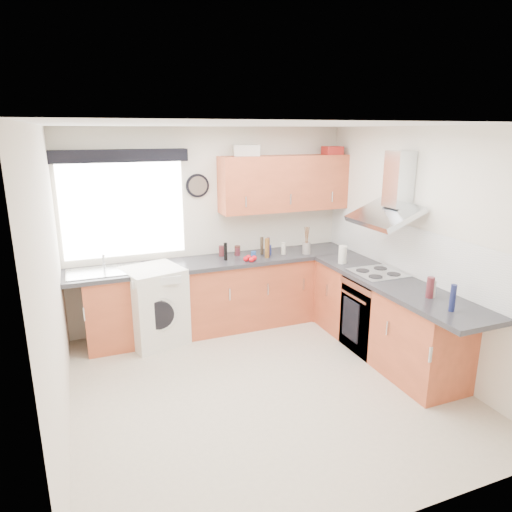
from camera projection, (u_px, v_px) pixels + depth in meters
name	position (u px, v px, depth m)	size (l,w,h in m)	color
ground_plane	(264.00, 386.00, 4.53)	(3.60, 3.60, 0.00)	beige
ceiling	(266.00, 125.00, 3.87)	(3.60, 3.60, 0.02)	white
wall_back	(210.00, 228.00, 5.81)	(3.60, 0.02, 2.50)	silver
wall_front	(387.00, 350.00, 2.59)	(3.60, 0.02, 2.50)	silver
wall_left	(52.00, 290.00, 3.56)	(0.02, 3.60, 2.50)	silver
wall_right	(421.00, 248.00, 4.84)	(0.02, 3.60, 2.50)	silver
window	(124.00, 210.00, 5.35)	(1.40, 0.02, 1.10)	silver
window_blind	(120.00, 156.00, 5.10)	(1.50, 0.18, 0.14)	black
splashback	(401.00, 248.00, 5.12)	(0.01, 3.00, 0.54)	white
base_cab_back	(211.00, 297.00, 5.74)	(3.00, 0.58, 0.86)	#A14427
base_cab_corner	(323.00, 282.00, 6.30)	(0.60, 0.60, 0.86)	#A14427
base_cab_right	(384.00, 318.00, 5.09)	(0.58, 2.10, 0.86)	#A14427
worktop_back	(218.00, 262.00, 5.64)	(3.60, 0.62, 0.05)	#26262A
worktop_right	(395.00, 284.00, 4.83)	(0.62, 2.42, 0.05)	#26262A
sink	(105.00, 268.00, 5.15)	(0.84, 0.46, 0.10)	silver
oven	(375.00, 314.00, 5.22)	(0.56, 0.58, 0.85)	black
hob_plate	(378.00, 273.00, 5.09)	(0.52, 0.52, 0.01)	silver
extractor_hood	(391.00, 196.00, 4.90)	(0.52, 0.78, 0.66)	silver
upper_cabinets	(284.00, 183.00, 5.85)	(1.70, 0.35, 0.70)	#A14427
washing_machine	(154.00, 306.00, 5.37)	(0.63, 0.61, 0.92)	silver
wall_clock	(198.00, 186.00, 5.58)	(0.29, 0.29, 0.04)	black
casserole	(246.00, 150.00, 5.65)	(0.32, 0.23, 0.13)	silver
storage_box	(332.00, 150.00, 5.92)	(0.23, 0.19, 0.11)	maroon
utensil_pot	(306.00, 248.00, 5.89)	(0.10, 0.10, 0.15)	gray
kitchen_roll	(343.00, 255.00, 5.46)	(0.10, 0.10, 0.21)	silver
tomato_cluster	(250.00, 258.00, 5.57)	(0.15, 0.15, 0.07)	red
jar_0	(262.00, 246.00, 5.86)	(0.04, 0.04, 0.23)	#382B1F
jar_1	(253.00, 255.00, 5.66)	(0.06, 0.06, 0.10)	navy
jar_2	(237.00, 250.00, 5.83)	(0.07, 0.07, 0.12)	#472019
jar_3	(238.00, 252.00, 5.81)	(0.06, 0.06, 0.10)	#501C23
jar_4	(222.00, 251.00, 5.79)	(0.07, 0.07, 0.13)	#541E20
jar_5	(283.00, 248.00, 5.86)	(0.06, 0.06, 0.16)	beige
jar_6	(226.00, 252.00, 5.59)	(0.04, 0.04, 0.22)	black
jar_7	(268.00, 247.00, 5.74)	(0.04, 0.04, 0.25)	#42171C
jar_8	(270.00, 250.00, 5.84)	(0.04, 0.04, 0.13)	navy
jar_9	(267.00, 248.00, 5.70)	(0.06, 0.06, 0.25)	brown
bottle_0	(430.00, 287.00, 4.34)	(0.07, 0.07, 0.20)	#5A2026
bottle_1	(453.00, 298.00, 4.00)	(0.05, 0.05, 0.25)	#161D4B
bottle_2	(432.00, 289.00, 4.35)	(0.07, 0.07, 0.17)	#BAAC9F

